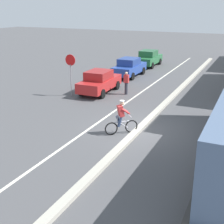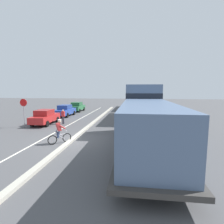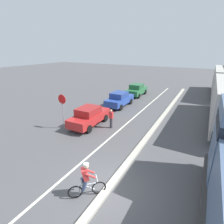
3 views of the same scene
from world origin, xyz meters
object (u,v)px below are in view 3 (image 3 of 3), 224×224
Objects in this scene: cyclist at (86,181)px; stop_sign at (62,105)px; parked_car_red at (89,116)px; pedestrian_by_cars at (111,118)px; parked_car_green at (137,90)px; parked_car_blue at (120,99)px.

stop_sign is (-5.86, 4.82, 1.21)m from cyclist.
stop_sign is at bearing -132.14° from parked_car_red.
stop_sign is at bearing -149.69° from pedestrian_by_cars.
parked_car_green and pedestrian_by_cars have the same top height.
parked_car_red is at bearing -89.25° from parked_car_green.
parked_car_red and parked_car_blue have the same top height.
cyclist is 0.60× the size of stop_sign.
stop_sign is 1.78× the size of pedestrian_by_cars.
parked_car_green is at bearing 100.62° from pedestrian_by_cars.
pedestrian_by_cars is (2.03, -5.60, 0.03)m from parked_car_blue.
parked_car_blue is at bearing 91.07° from parked_car_red.
pedestrian_by_cars is at bearing -70.07° from parked_car_blue.
parked_car_red and pedestrian_by_cars have the same top height.
parked_car_green is 18.38m from cyclist.
cyclist is at bearing -55.02° from parked_car_red.
parked_car_red is 2.62× the size of pedestrian_by_cars.
parked_car_red is at bearing 124.98° from cyclist.
parked_car_blue is 13.18m from cyclist.
parked_car_blue is at bearing 109.93° from pedestrian_by_cars.
stop_sign is (-1.40, -1.55, 1.21)m from parked_car_red.
pedestrian_by_cars is (1.92, 0.39, 0.03)m from parked_car_red.
parked_car_blue is (-0.11, 5.99, 0.00)m from parked_car_red.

